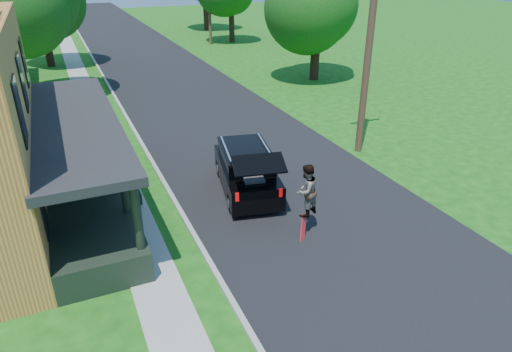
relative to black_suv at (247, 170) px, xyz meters
name	(u,v)px	position (x,y,z in m)	size (l,w,h in m)	color
ground	(355,252)	(1.40, -4.81, -0.82)	(140.00, 140.00, 0.00)	#165010
street	(177,86)	(1.40, 15.19, -0.82)	(8.00, 120.00, 0.02)	black
curb	(113,93)	(-2.65, 15.19, -0.82)	(0.15, 120.00, 0.12)	#A1A19C
sidewalk	(86,96)	(-4.20, 15.19, -0.82)	(1.30, 120.00, 0.03)	gray
front_walk	(1,222)	(-8.10, 1.19, -0.82)	(6.50, 1.20, 0.03)	gray
black_suv	(247,170)	(0.00, 0.00, 0.00)	(2.59, 4.84, 2.14)	black
skateboarder	(306,191)	(0.53, -3.31, 0.66)	(0.98, 0.89, 1.64)	black
skateboard	(303,229)	(0.37, -3.52, -0.52)	(0.44, 0.46, 0.84)	maroon
utility_pole_near	(372,19)	(5.90, 1.46, 4.68)	(1.79, 0.30, 10.67)	#513526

